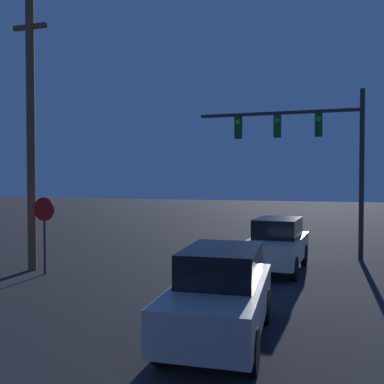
{
  "coord_description": "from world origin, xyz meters",
  "views": [
    {
      "loc": [
        3.85,
        -1.42,
        3.04
      ],
      "look_at": [
        0.0,
        11.05,
        2.66
      ],
      "focal_mm": 40.0,
      "sensor_mm": 36.0,
      "label": 1
    }
  ],
  "objects_px": {
    "utility_pole": "(31,132)",
    "stop_sign": "(44,220)",
    "car_near": "(220,293)",
    "car_far": "(277,244)",
    "traffic_signal_mast": "(311,143)"
  },
  "relations": [
    {
      "from": "utility_pole",
      "to": "stop_sign",
      "type": "bearing_deg",
      "value": -28.42
    },
    {
      "from": "car_near",
      "to": "car_far",
      "type": "height_order",
      "value": "same"
    },
    {
      "from": "stop_sign",
      "to": "utility_pole",
      "type": "distance_m",
      "value": 3.02
    },
    {
      "from": "car_near",
      "to": "stop_sign",
      "type": "distance_m",
      "value": 7.73
    },
    {
      "from": "car_near",
      "to": "car_far",
      "type": "bearing_deg",
      "value": -96.16
    },
    {
      "from": "car_near",
      "to": "car_far",
      "type": "relative_size",
      "value": 0.99
    },
    {
      "from": "car_near",
      "to": "traffic_signal_mast",
      "type": "bearing_deg",
      "value": -101.17
    },
    {
      "from": "traffic_signal_mast",
      "to": "stop_sign",
      "type": "height_order",
      "value": "traffic_signal_mast"
    },
    {
      "from": "car_far",
      "to": "traffic_signal_mast",
      "type": "relative_size",
      "value": 0.64
    },
    {
      "from": "traffic_signal_mast",
      "to": "stop_sign",
      "type": "bearing_deg",
      "value": -145.35
    },
    {
      "from": "traffic_signal_mast",
      "to": "utility_pole",
      "type": "distance_m",
      "value": 10.22
    },
    {
      "from": "car_far",
      "to": "traffic_signal_mast",
      "type": "distance_m",
      "value": 4.58
    },
    {
      "from": "car_far",
      "to": "stop_sign",
      "type": "height_order",
      "value": "stop_sign"
    },
    {
      "from": "car_near",
      "to": "stop_sign",
      "type": "bearing_deg",
      "value": -32.53
    },
    {
      "from": "utility_pole",
      "to": "car_far",
      "type": "bearing_deg",
      "value": 17.04
    }
  ]
}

